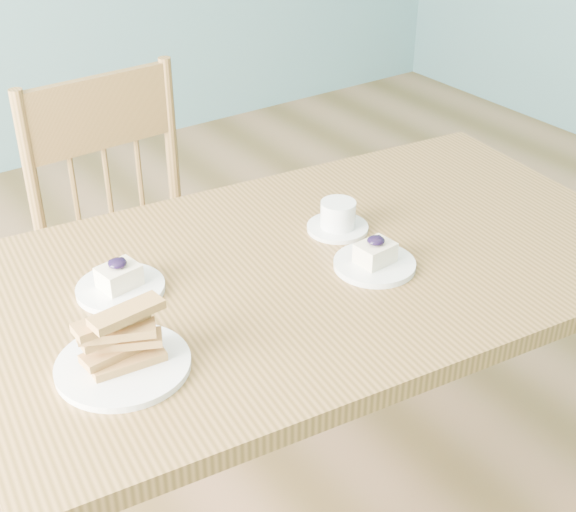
# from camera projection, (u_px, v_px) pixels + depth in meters

# --- Properties ---
(dining_table) EXTENTS (1.56, 1.00, 0.79)m
(dining_table) POSITION_uv_depth(u_px,v_px,m) (315.00, 291.00, 1.76)
(dining_table) COLOR olive
(dining_table) RESTS_ON ground
(dining_chair) EXTENTS (0.49, 0.46, 1.02)m
(dining_chair) POSITION_uv_depth(u_px,v_px,m) (140.00, 260.00, 2.24)
(dining_chair) COLOR olive
(dining_chair) RESTS_ON ground
(cheesecake_plate_near) EXTENTS (0.17, 0.17, 0.07)m
(cheesecake_plate_near) POSITION_uv_depth(u_px,v_px,m) (375.00, 259.00, 1.69)
(cheesecake_plate_near) COLOR white
(cheesecake_plate_near) RESTS_ON dining_table
(cheesecake_plate_far) EXTENTS (0.18, 0.18, 0.08)m
(cheesecake_plate_far) POSITION_uv_depth(u_px,v_px,m) (120.00, 283.00, 1.61)
(cheesecake_plate_far) COLOR white
(cheesecake_plate_far) RESTS_ON dining_table
(coffee_cup) EXTENTS (0.14, 0.14, 0.07)m
(coffee_cup) POSITION_uv_depth(u_px,v_px,m) (338.00, 218.00, 1.82)
(coffee_cup) COLOR white
(coffee_cup) RESTS_ON dining_table
(biscotti_plate) EXTENTS (0.24, 0.24, 0.13)m
(biscotti_plate) POSITION_uv_depth(u_px,v_px,m) (121.00, 349.00, 1.39)
(biscotti_plate) COLOR white
(biscotti_plate) RESTS_ON dining_table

